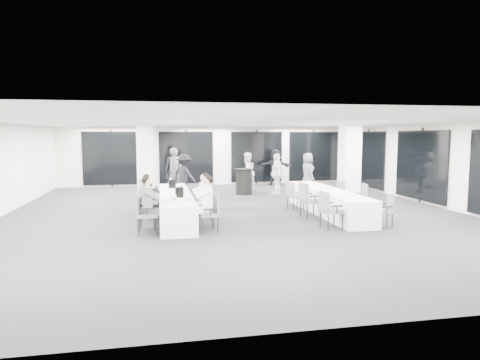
# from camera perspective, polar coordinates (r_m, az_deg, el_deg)

# --- Properties ---
(room) EXTENTS (14.04, 16.04, 2.84)m
(room) POSITION_cam_1_polar(r_m,az_deg,el_deg) (14.38, 2.14, 1.83)
(room) COLOR black
(room) RESTS_ON ground
(column_left) EXTENTS (0.60, 0.60, 2.80)m
(column_left) POSITION_cam_1_polar(r_m,az_deg,el_deg) (16.10, -12.48, 2.18)
(column_left) COLOR white
(column_left) RESTS_ON floor
(column_right) EXTENTS (0.60, 0.60, 2.80)m
(column_right) POSITION_cam_1_polar(r_m,az_deg,el_deg) (15.36, 14.38, 1.96)
(column_right) COLOR white
(column_right) RESTS_ON floor
(banquet_table_main) EXTENTS (0.90, 5.00, 0.75)m
(banquet_table_main) POSITION_cam_1_polar(r_m,az_deg,el_deg) (12.63, -8.64, -3.44)
(banquet_table_main) COLOR silver
(banquet_table_main) RESTS_ON floor
(banquet_table_side) EXTENTS (0.90, 5.00, 0.75)m
(banquet_table_side) POSITION_cam_1_polar(r_m,az_deg,el_deg) (13.57, 11.58, -2.84)
(banquet_table_side) COLOR silver
(banquet_table_side) RESTS_ON floor
(cocktail_table) EXTENTS (0.76, 0.76, 1.06)m
(cocktail_table) POSITION_cam_1_polar(r_m,az_deg,el_deg) (17.59, 0.53, -0.19)
(cocktail_table) COLOR black
(cocktail_table) RESTS_ON floor
(chair_main_left_near) EXTENTS (0.54, 0.60, 1.04)m
(chair_main_left_near) POSITION_cam_1_polar(r_m,az_deg,el_deg) (10.73, -12.76, -4.03)
(chair_main_left_near) COLOR #4F5256
(chair_main_left_near) RESTS_ON floor
(chair_main_left_second) EXTENTS (0.47, 0.52, 0.87)m
(chair_main_left_second) POSITION_cam_1_polar(r_m,az_deg,el_deg) (11.36, -12.58, -3.96)
(chair_main_left_second) COLOR #4F5256
(chair_main_left_second) RESTS_ON floor
(chair_main_left_mid) EXTENTS (0.54, 0.60, 1.01)m
(chair_main_left_mid) POSITION_cam_1_polar(r_m,az_deg,el_deg) (12.38, -12.50, -2.77)
(chair_main_left_mid) COLOR #4F5256
(chair_main_left_mid) RESTS_ON floor
(chair_main_left_fourth) EXTENTS (0.60, 0.63, 1.00)m
(chair_main_left_fourth) POSITION_cam_1_polar(r_m,az_deg,el_deg) (13.13, -12.40, -2.30)
(chair_main_left_fourth) COLOR #4F5256
(chair_main_left_fourth) RESTS_ON floor
(chair_main_left_far) EXTENTS (0.62, 0.65, 1.01)m
(chair_main_left_far) POSITION_cam_1_polar(r_m,az_deg,el_deg) (14.29, -12.28, -1.60)
(chair_main_left_far) COLOR #4F5256
(chair_main_left_far) RESTS_ON floor
(chair_main_right_near) EXTENTS (0.53, 0.57, 0.94)m
(chair_main_right_near) POSITION_cam_1_polar(r_m,az_deg,el_deg) (10.84, -3.86, -4.09)
(chair_main_right_near) COLOR #4F5256
(chair_main_right_near) RESTS_ON floor
(chair_main_right_second) EXTENTS (0.50, 0.54, 0.89)m
(chair_main_right_second) POSITION_cam_1_polar(r_m,az_deg,el_deg) (11.51, -4.29, -3.63)
(chair_main_right_second) COLOR #4F5256
(chair_main_right_second) RESTS_ON floor
(chair_main_right_mid) EXTENTS (0.55, 0.61, 1.02)m
(chair_main_right_mid) POSITION_cam_1_polar(r_m,az_deg,el_deg) (12.48, -4.77, -2.54)
(chair_main_right_mid) COLOR #4F5256
(chair_main_right_mid) RESTS_ON floor
(chair_main_right_fourth) EXTENTS (0.53, 0.59, 1.01)m
(chair_main_right_fourth) POSITION_cam_1_polar(r_m,az_deg,el_deg) (13.16, -5.10, -2.13)
(chair_main_right_fourth) COLOR #4F5256
(chair_main_right_fourth) RESTS_ON floor
(chair_main_right_far) EXTENTS (0.48, 0.54, 0.94)m
(chair_main_right_far) POSITION_cam_1_polar(r_m,az_deg,el_deg) (14.13, -5.52, -1.73)
(chair_main_right_far) COLOR #4F5256
(chair_main_right_far) RESTS_ON floor
(chair_side_left_near) EXTENTS (0.55, 0.60, 0.98)m
(chair_side_left_near) POSITION_cam_1_polar(r_m,az_deg,el_deg) (11.32, 11.72, -3.65)
(chair_side_left_near) COLOR #4F5256
(chair_side_left_near) RESTS_ON floor
(chair_side_left_mid) EXTENTS (0.59, 0.64, 1.04)m
(chair_side_left_mid) POSITION_cam_1_polar(r_m,az_deg,el_deg) (12.73, 9.03, -2.37)
(chair_side_left_mid) COLOR #4F5256
(chair_side_left_mid) RESTS_ON floor
(chair_side_left_far) EXTENTS (0.56, 0.58, 0.91)m
(chair_side_left_far) POSITION_cam_1_polar(r_m,az_deg,el_deg) (14.06, 7.14, -1.88)
(chair_side_left_far) COLOR #4F5256
(chair_side_left_far) RESTS_ON floor
(chair_side_right_near) EXTENTS (0.50, 0.53, 0.86)m
(chair_side_right_near) POSITION_cam_1_polar(r_m,az_deg,el_deg) (12.11, 18.90, -3.54)
(chair_side_right_near) COLOR #4F5256
(chair_side_right_near) RESTS_ON floor
(chair_side_right_mid) EXTENTS (0.57, 0.61, 0.97)m
(chair_side_right_mid) POSITION_cam_1_polar(r_m,az_deg,el_deg) (13.44, 15.69, -2.26)
(chair_side_right_mid) COLOR #4F5256
(chair_side_right_mid) RESTS_ON floor
(chair_side_right_far) EXTENTS (0.51, 0.55, 0.89)m
(chair_side_right_far) POSITION_cam_1_polar(r_m,az_deg,el_deg) (14.91, 12.86, -1.57)
(chair_side_right_far) COLOR #4F5256
(chair_side_right_far) RESTS_ON floor
(seated_guest_a) EXTENTS (0.50, 0.38, 1.44)m
(seated_guest_a) POSITION_cam_1_polar(r_m,az_deg,el_deg) (10.69, -11.86, -2.84)
(seated_guest_a) COLOR #5B5F63
(seated_guest_a) RESTS_ON floor
(seated_guest_b) EXTENTS (0.50, 0.38, 1.44)m
(seated_guest_b) POSITION_cam_1_polar(r_m,az_deg,el_deg) (11.30, -11.81, -2.36)
(seated_guest_b) COLOR black
(seated_guest_b) RESTS_ON floor
(seated_guest_c) EXTENTS (0.50, 0.38, 1.44)m
(seated_guest_c) POSITION_cam_1_polar(r_m,az_deg,el_deg) (10.77, -4.73, -2.66)
(seated_guest_c) COLOR white
(seated_guest_c) RESTS_ON floor
(seated_guest_d) EXTENTS (0.50, 0.38, 1.44)m
(seated_guest_d) POSITION_cam_1_polar(r_m,az_deg,el_deg) (11.46, -5.11, -2.14)
(seated_guest_d) COLOR white
(seated_guest_d) RESTS_ON floor
(standing_guest_a) EXTENTS (1.01, 0.99, 2.15)m
(standing_guest_a) POSITION_cam_1_polar(r_m,az_deg,el_deg) (18.47, -8.62, 1.72)
(standing_guest_a) COLOR #5B5F63
(standing_guest_a) RESTS_ON floor
(standing_guest_b) EXTENTS (1.08, 0.94, 1.91)m
(standing_guest_b) POSITION_cam_1_polar(r_m,az_deg,el_deg) (18.47, 0.94, 1.41)
(standing_guest_b) COLOR white
(standing_guest_b) RESTS_ON floor
(standing_guest_c) EXTENTS (1.31, 1.31, 1.90)m
(standing_guest_c) POSITION_cam_1_polar(r_m,az_deg,el_deg) (17.48, -7.46, 1.08)
(standing_guest_c) COLOR black
(standing_guest_c) RESTS_ON floor
(standing_guest_d) EXTENTS (1.21, 1.27, 1.92)m
(standing_guest_d) POSITION_cam_1_polar(r_m,az_deg,el_deg) (17.63, 4.95, 1.18)
(standing_guest_d) COLOR white
(standing_guest_d) RESTS_ON floor
(standing_guest_e) EXTENTS (0.63, 0.96, 1.90)m
(standing_guest_e) POSITION_cam_1_polar(r_m,az_deg,el_deg) (18.58, 8.99, 1.35)
(standing_guest_e) COLOR #5B5F63
(standing_guest_e) RESTS_ON floor
(standing_guest_f) EXTENTS (1.95, 1.18, 1.99)m
(standing_guest_f) POSITION_cam_1_polar(r_m,az_deg,el_deg) (20.88, 4.74, 2.04)
(standing_guest_f) COLOR black
(standing_guest_f) RESTS_ON floor
(standing_guest_g) EXTENTS (0.86, 0.73, 2.14)m
(standing_guest_g) POSITION_cam_1_polar(r_m,az_deg,el_deg) (18.59, -8.90, 1.72)
(standing_guest_g) COLOR black
(standing_guest_g) RESTS_ON floor
(standing_guest_h) EXTENTS (0.90, 0.99, 1.75)m
(standing_guest_h) POSITION_cam_1_polar(r_m,az_deg,el_deg) (18.20, 13.80, 0.91)
(standing_guest_h) COLOR black
(standing_guest_h) RESTS_ON floor
(ice_bucket_near) EXTENTS (0.24, 0.24, 0.27)m
(ice_bucket_near) POSITION_cam_1_polar(r_m,az_deg,el_deg) (11.73, -8.09, -1.64)
(ice_bucket_near) COLOR black
(ice_bucket_near) RESTS_ON banquet_table_main
(ice_bucket_far) EXTENTS (0.23, 0.23, 0.27)m
(ice_bucket_far) POSITION_cam_1_polar(r_m,az_deg,el_deg) (13.83, -9.02, -0.51)
(ice_bucket_far) COLOR black
(ice_bucket_far) RESTS_ON banquet_table_main
(water_bottle_a) EXTENTS (0.07, 0.07, 0.21)m
(water_bottle_a) POSITION_cam_1_polar(r_m,az_deg,el_deg) (10.78, -8.67, -2.49)
(water_bottle_a) COLOR silver
(water_bottle_a) RESTS_ON banquet_table_main
(water_bottle_b) EXTENTS (0.08, 0.08, 0.24)m
(water_bottle_b) POSITION_cam_1_polar(r_m,az_deg,el_deg) (13.08, -7.79, -0.91)
(water_bottle_b) COLOR silver
(water_bottle_b) RESTS_ON banquet_table_main
(water_bottle_c) EXTENTS (0.07, 0.07, 0.22)m
(water_bottle_c) POSITION_cam_1_polar(r_m,az_deg,el_deg) (14.75, -9.26, -0.19)
(water_bottle_c) COLOR silver
(water_bottle_c) RESTS_ON banquet_table_main
(plate_a) EXTENTS (0.19, 0.19, 0.03)m
(plate_a) POSITION_cam_1_polar(r_m,az_deg,el_deg) (11.24, -8.78, -2.61)
(plate_a) COLOR white
(plate_a) RESTS_ON banquet_table_main
(plate_b) EXTENTS (0.19, 0.19, 0.03)m
(plate_b) POSITION_cam_1_polar(r_m,az_deg,el_deg) (11.05, -7.11, -2.74)
(plate_b) COLOR white
(plate_b) RESTS_ON banquet_table_main
(plate_c) EXTENTS (0.22, 0.22, 0.03)m
(plate_c) POSITION_cam_1_polar(r_m,az_deg,el_deg) (11.99, -8.51, -2.07)
(plate_c) COLOR white
(plate_c) RESTS_ON banquet_table_main
(wine_glass) EXTENTS (0.08, 0.08, 0.21)m
(wine_glass) POSITION_cam_1_polar(r_m,az_deg,el_deg) (10.33, -7.42, -2.54)
(wine_glass) COLOR silver
(wine_glass) RESTS_ON banquet_table_main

